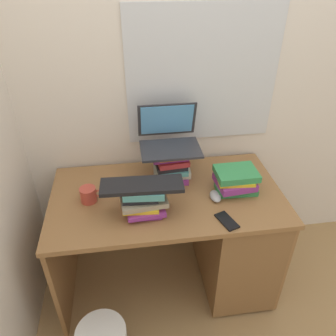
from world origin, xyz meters
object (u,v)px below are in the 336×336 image
object	(u,v)px
keyboard	(142,185)
cell_phone	(227,221)
book_stack_keyboard_riser	(143,200)
laptop	(169,137)
book_stack_tall	(171,165)
desk	(219,235)
mug	(89,195)
computer_mouse	(215,196)
book_stack_side	(236,180)

from	to	relation	value
keyboard	cell_phone	distance (m)	0.47
book_stack_keyboard_riser	laptop	size ratio (longest dim) A/B	0.73
book_stack_tall	laptop	bearing A→B (deg)	95.78
book_stack_tall	desk	bearing A→B (deg)	-30.53
keyboard	mug	bearing A→B (deg)	157.75
desk	cell_phone	distance (m)	0.43
laptop	book_stack_tall	bearing A→B (deg)	-84.22
mug	computer_mouse	bearing A→B (deg)	-6.51
book_stack_tall	mug	size ratio (longest dim) A/B	1.92
desk	mug	bearing A→B (deg)	178.07
book_stack_tall	keyboard	bearing A→B (deg)	-124.59
laptop	keyboard	distance (m)	0.39
book_stack_side	mug	xyz separation A→B (m)	(-0.83, 0.02, -0.03)
laptop	desk	bearing A→B (deg)	-37.61
computer_mouse	mug	distance (m)	0.70
laptop	computer_mouse	xyz separation A→B (m)	(0.22, -0.28, -0.24)
book_stack_tall	computer_mouse	xyz separation A→B (m)	(0.22, -0.22, -0.08)
book_stack_keyboard_riser	book_stack_side	world-z (taller)	book_stack_keyboard_riser
book_stack_side	mug	bearing A→B (deg)	178.48
book_stack_keyboard_riser	keyboard	size ratio (longest dim) A/B	0.60
book_stack_tall	computer_mouse	bearing A→B (deg)	-45.84
mug	book_stack_side	bearing A→B (deg)	-1.52
desk	book_stack_side	size ratio (longest dim) A/B	5.51
book_stack_keyboard_riser	laptop	bearing A→B (deg)	61.33
laptop	book_stack_side	bearing A→B (deg)	-32.26
desk	book_stack_keyboard_riser	distance (m)	0.65
book_stack_tall	mug	distance (m)	0.51
desk	cell_phone	size ratio (longest dim) A/B	9.74
cell_phone	keyboard	bearing A→B (deg)	142.62
book_stack_tall	book_stack_side	bearing A→B (deg)	-25.59
computer_mouse	book_stack_keyboard_riser	bearing A→B (deg)	-172.11
laptop	computer_mouse	bearing A→B (deg)	-51.47
book_stack_tall	laptop	size ratio (longest dim) A/B	0.70
desk	keyboard	xyz separation A→B (m)	(-0.48, -0.11, 0.52)
book_stack_keyboard_riser	computer_mouse	bearing A→B (deg)	7.89
keyboard	book_stack_side	bearing A→B (deg)	14.55
book_stack_side	keyboard	world-z (taller)	keyboard
desk	book_stack_side	bearing A→B (deg)	3.86
book_stack_keyboard_riser	mug	bearing A→B (deg)	155.03
desk	computer_mouse	xyz separation A→B (m)	(-0.07, -0.05, 0.36)
book_stack_side	mug	distance (m)	0.83
book_stack_keyboard_riser	book_stack_tall	bearing A→B (deg)	55.89
book_stack_keyboard_riser	keyboard	xyz separation A→B (m)	(-0.00, 0.00, 0.09)
book_stack_side	laptop	xyz separation A→B (m)	(-0.35, 0.22, 0.19)
desk	mug	size ratio (longest dim) A/B	10.56
computer_mouse	book_stack_tall	bearing A→B (deg)	134.16
desk	book_stack_side	distance (m)	0.42
mug	cell_phone	world-z (taller)	mug
desk	laptop	world-z (taller)	laptop
desk	laptop	size ratio (longest dim) A/B	3.85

